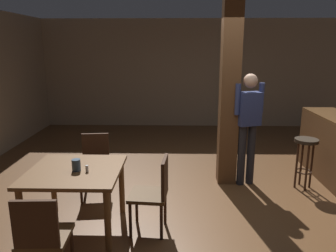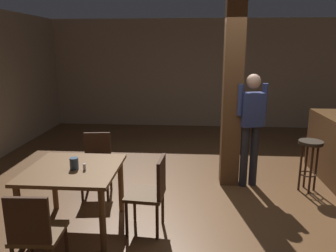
{
  "view_description": "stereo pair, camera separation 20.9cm",
  "coord_description": "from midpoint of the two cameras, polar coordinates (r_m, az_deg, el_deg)",
  "views": [
    {
      "loc": [
        -0.48,
        -4.24,
        2.11
      ],
      "look_at": [
        -0.58,
        -0.05,
        1.08
      ],
      "focal_mm": 35.0,
      "sensor_mm": 36.0,
      "label": 1
    },
    {
      "loc": [
        -0.27,
        -4.23,
        2.11
      ],
      "look_at": [
        -0.58,
        -0.05,
        1.08
      ],
      "focal_mm": 35.0,
      "sensor_mm": 36.0,
      "label": 2
    }
  ],
  "objects": [
    {
      "name": "chair_north",
      "position": [
        4.8,
        -11.07,
        -6.04
      ],
      "size": [
        0.46,
        0.46,
        0.89
      ],
      "color": "#4C3319",
      "rests_on": "ground_plane"
    },
    {
      "name": "standing_person",
      "position": [
        5.05,
        15.43,
        0.59
      ],
      "size": [
        0.47,
        0.29,
        1.72
      ],
      "color": "navy",
      "rests_on": "ground_plane"
    },
    {
      "name": "ground_plane",
      "position": [
        4.75,
        8.54,
        -12.78
      ],
      "size": [
        10.8,
        10.8,
        0.0
      ],
      "primitive_type": "plane",
      "color": "brown"
    },
    {
      "name": "pillar",
      "position": [
        5.02,
        12.29,
        5.31
      ],
      "size": [
        0.28,
        0.28,
        2.8
      ],
      "primitive_type": "cube",
      "color": "brown",
      "rests_on": "ground_plane"
    },
    {
      "name": "chair_south",
      "position": [
        3.23,
        -20.34,
        -16.98
      ],
      "size": [
        0.44,
        0.44,
        0.89
      ],
      "color": "#4C3319",
      "rests_on": "ground_plane"
    },
    {
      "name": "chair_east",
      "position": [
        3.8,
        -1.31,
        -11.18
      ],
      "size": [
        0.45,
        0.45,
        0.89
      ],
      "color": "#4C3319",
      "rests_on": "ground_plane"
    },
    {
      "name": "napkin_cup",
      "position": [
        3.81,
        -14.52,
        -6.35
      ],
      "size": [
        0.1,
        0.1,
        0.13
      ],
      "primitive_type": "cylinder",
      "color": "#33475B",
      "rests_on": "dining_table"
    },
    {
      "name": "wall_back",
      "position": [
        8.78,
        6.75,
        9.01
      ],
      "size": [
        8.0,
        0.1,
        2.8
      ],
      "primitive_type": "cube",
      "color": "gray",
      "rests_on": "ground_plane"
    },
    {
      "name": "dining_table",
      "position": [
        3.92,
        -14.61,
        -8.61
      ],
      "size": [
        1.03,
        1.03,
        0.76
      ],
      "color": "brown",
      "rests_on": "ground_plane"
    },
    {
      "name": "bar_stool_near",
      "position": [
        5.27,
        24.51,
        -4.43
      ],
      "size": [
        0.34,
        0.34,
        0.77
      ],
      "color": "#2D2319",
      "rests_on": "ground_plane"
    },
    {
      "name": "salt_shaker",
      "position": [
        3.76,
        -12.8,
        -6.99
      ],
      "size": [
        0.03,
        0.03,
        0.07
      ],
      "primitive_type": "cylinder",
      "color": "silver",
      "rests_on": "dining_table"
    }
  ]
}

